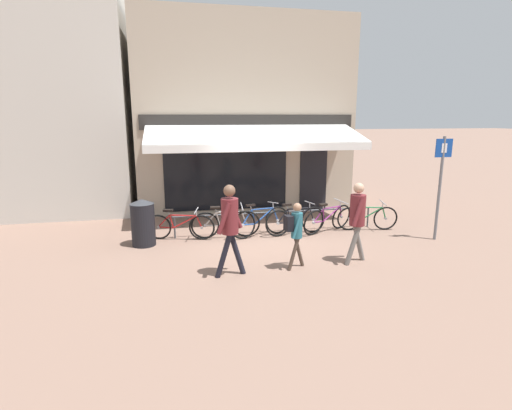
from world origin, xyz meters
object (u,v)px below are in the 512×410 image
at_px(parking_sign, 441,178).
at_px(bicycle_black, 296,220).
at_px(bicycle_red, 180,226).
at_px(pedestrian_adult, 230,220).
at_px(litter_bin, 143,222).
at_px(pedestrian_child, 295,227).
at_px(bicycle_purple, 328,219).
at_px(bicycle_blue, 260,221).
at_px(bicycle_silver, 226,224).
at_px(bicycle_green, 367,218).
at_px(pedestrian_second_adult, 357,214).

bearing_deg(parking_sign, bicycle_black, 160.87).
height_order(bicycle_red, pedestrian_adult, pedestrian_adult).
bearing_deg(bicycle_black, litter_bin, 172.29).
bearing_deg(pedestrian_child, bicycle_purple, 44.27).
distance_m(bicycle_blue, bicycle_black, 0.94).
relative_size(bicycle_black, pedestrian_adult, 0.95).
height_order(bicycle_blue, litter_bin, litter_bin).
xyz_separation_m(bicycle_black, parking_sign, (3.29, -1.14, 1.19)).
distance_m(pedestrian_adult, parking_sign, 5.52).
distance_m(pedestrian_adult, litter_bin, 2.92).
height_order(bicycle_black, litter_bin, litter_bin).
xyz_separation_m(bicycle_blue, bicycle_black, (0.93, -0.06, -0.01)).
bearing_deg(bicycle_silver, bicycle_green, 1.70).
bearing_deg(litter_bin, bicycle_black, 1.62).
xyz_separation_m(bicycle_red, bicycle_black, (2.97, -0.14, 0.02)).
bearing_deg(litter_bin, bicycle_red, 16.45).
bearing_deg(bicycle_black, parking_sign, -28.46).
relative_size(bicycle_red, bicycle_blue, 1.00).
bearing_deg(pedestrian_adult, bicycle_black, 59.13).
relative_size(bicycle_silver, bicycle_purple, 1.07).
relative_size(bicycle_green, pedestrian_second_adult, 0.95).
relative_size(bicycle_red, bicycle_silver, 0.97).
distance_m(bicycle_silver, bicycle_purple, 2.72).
xyz_separation_m(bicycle_blue, pedestrian_adult, (-1.13, -2.44, 0.72)).
bearing_deg(bicycle_blue, pedestrian_second_adult, -71.72).
bearing_deg(bicycle_red, bicycle_green, 12.17).
xyz_separation_m(bicycle_red, parking_sign, (6.26, -1.29, 1.21)).
height_order(bicycle_silver, pedestrian_adult, pedestrian_adult).
bearing_deg(pedestrian_second_adult, pedestrian_adult, 179.50).
height_order(bicycle_silver, litter_bin, litter_bin).
bearing_deg(bicycle_blue, bicycle_black, -19.48).
xyz_separation_m(bicycle_silver, parking_sign, (5.12, -1.19, 1.18)).
xyz_separation_m(pedestrian_child, parking_sign, (4.03, 1.14, 0.70)).
bearing_deg(bicycle_purple, pedestrian_second_adult, -121.72).
height_order(bicycle_red, bicycle_black, bicycle_black).
distance_m(bicycle_black, parking_sign, 3.68).
height_order(bicycle_blue, bicycle_green, bicycle_blue).
xyz_separation_m(bicycle_green, litter_bin, (-5.83, -0.07, 0.21)).
xyz_separation_m(bicycle_black, bicycle_purple, (0.89, 0.02, -0.01)).
distance_m(pedestrian_child, litter_bin, 3.79).
xyz_separation_m(pedestrian_adult, pedestrian_second_adult, (2.68, 0.16, -0.05)).
bearing_deg(bicycle_silver, bicycle_purple, 2.27).
bearing_deg(bicycle_silver, bicycle_black, 1.46).
bearing_deg(litter_bin, bicycle_silver, 4.44).
height_order(bicycle_black, pedestrian_second_adult, pedestrian_second_adult).
height_order(bicycle_red, litter_bin, litter_bin).
xyz_separation_m(pedestrian_second_adult, parking_sign, (2.68, 1.08, 0.51)).
relative_size(bicycle_purple, bicycle_green, 1.00).
relative_size(bicycle_silver, pedestrian_second_adult, 1.02).
xyz_separation_m(pedestrian_adult, litter_bin, (-1.76, 2.27, -0.54)).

